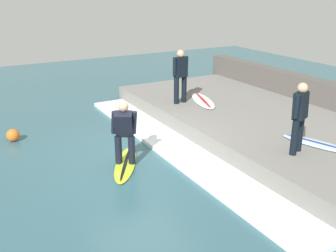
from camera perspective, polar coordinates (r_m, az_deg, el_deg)
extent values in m
plane|color=#335B66|center=(9.81, -4.06, -4.62)|extent=(28.00, 28.00, 0.00)
cube|color=slate|center=(11.69, 12.78, 0.36)|extent=(4.40, 10.15, 0.51)
cube|color=#544F49|center=(13.29, 20.86, 3.59)|extent=(0.50, 10.66, 1.26)
cube|color=white|center=(10.23, 1.13, -3.21)|extent=(1.07, 9.65, 0.10)
ellipsoid|color=#BFE02D|center=(9.45, -6.17, -5.50)|extent=(1.42, 1.97, 0.06)
ellipsoid|color=black|center=(9.43, -6.17, -5.33)|extent=(1.01, 1.64, 0.01)
cylinder|color=black|center=(9.32, -7.20, -3.46)|extent=(0.17, 0.17, 0.67)
cylinder|color=black|center=(9.28, -5.29, -3.48)|extent=(0.17, 0.17, 0.67)
cube|color=black|center=(9.06, -6.40, 0.29)|extent=(0.58, 0.59, 0.67)
sphere|color=tan|center=(8.93, -6.50, 2.82)|extent=(0.24, 0.24, 0.24)
cylinder|color=black|center=(9.08, -7.86, 0.51)|extent=(0.12, 0.21, 0.56)
cylinder|color=black|center=(9.02, -4.95, 0.50)|extent=(0.12, 0.21, 0.56)
cylinder|color=black|center=(9.25, 18.53, -1.08)|extent=(0.15, 0.15, 0.80)
cylinder|color=black|center=(8.99, 17.89, -1.61)|extent=(0.15, 0.15, 0.80)
cube|color=black|center=(8.90, 18.69, 2.82)|extent=(0.44, 0.37, 0.59)
sphere|color=tan|center=(8.80, 18.96, 5.26)|extent=(0.22, 0.22, 0.22)
cylinder|color=black|center=(9.09, 19.18, 3.33)|extent=(0.11, 0.12, 0.52)
cylinder|color=black|center=(8.70, 18.22, 2.72)|extent=(0.11, 0.12, 0.52)
ellipsoid|color=silver|center=(9.84, 20.94, -2.45)|extent=(0.99, 1.82, 0.06)
ellipsoid|color=navy|center=(9.83, 20.97, -2.28)|extent=(0.58, 1.57, 0.01)
cylinder|color=black|center=(12.51, 2.34, 5.37)|extent=(0.16, 0.16, 0.84)
cylinder|color=black|center=(12.33, 1.23, 5.16)|extent=(0.16, 0.16, 0.84)
cube|color=black|center=(12.26, 1.83, 8.56)|extent=(0.43, 0.31, 0.62)
sphere|color=tan|center=(12.18, 1.85, 10.46)|extent=(0.23, 0.23, 0.23)
cylinder|color=black|center=(12.39, 2.66, 8.84)|extent=(0.12, 0.13, 0.54)
cylinder|color=black|center=(12.11, 0.98, 8.60)|extent=(0.12, 0.13, 0.54)
ellipsoid|color=white|center=(12.70, 5.07, 3.71)|extent=(1.15, 2.00, 0.06)
ellipsoid|color=#B21E1E|center=(12.69, 5.08, 3.85)|extent=(0.67, 1.71, 0.01)
sphere|color=orange|center=(11.55, -21.57, -1.24)|extent=(0.35, 0.35, 0.35)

